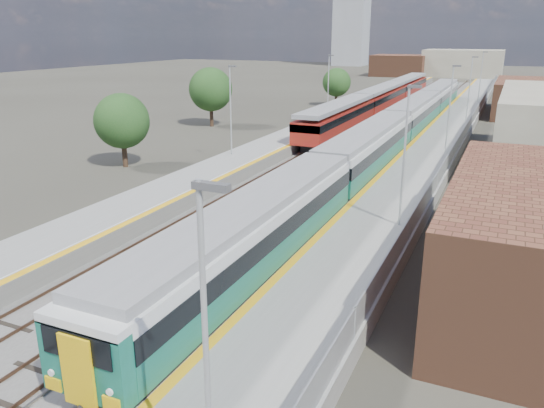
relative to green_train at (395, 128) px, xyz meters
The scene contains 11 objects.
ground 5.36m from the green_train, 108.12° to the left, with size 320.00×320.00×0.00m, color #47443A.
ballast_bed 8.34m from the green_train, 117.89° to the left, with size 10.50×155.00×0.06m, color #565451.
tracks 9.57m from the green_train, 109.79° to the left, with size 8.96×160.00×0.17m.
platform_right 8.22m from the green_train, 61.88° to the left, with size 4.70×155.00×8.52m.
platform_left 12.83m from the green_train, 146.15° to the left, with size 4.30×155.00×8.52m.
buildings 95.59m from the green_train, 101.89° to the left, with size 72.00×185.50×40.00m.
green_train is the anchor object (origin of this frame).
red_train 25.45m from the green_train, 105.97° to the left, with size 3.02×61.13×3.81m.
tree_a 25.28m from the green_train, 142.11° to the right, with size 4.64×4.64×6.28m.
tree_b 24.67m from the green_train, 166.09° to the left, with size 5.28×5.28×7.16m.
tree_c 34.25m from the green_train, 117.07° to the left, with size 4.40×4.40×5.96m.
Camera 1 is at (11.40, -5.56, 10.91)m, focal length 35.00 mm.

